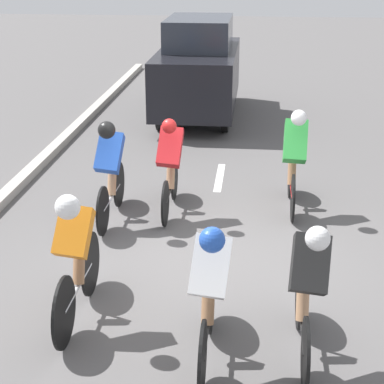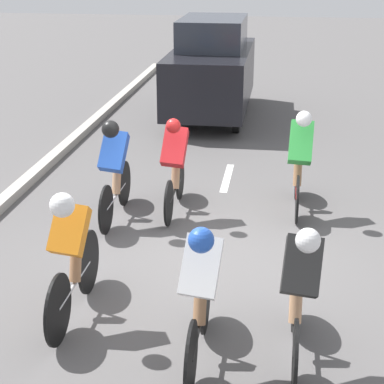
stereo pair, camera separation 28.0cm
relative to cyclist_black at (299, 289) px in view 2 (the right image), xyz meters
The scene contains 10 objects.
ground_plane 2.44m from the cyclist_black, 62.09° to the right, with size 60.00×60.00×0.00m, color #565454.
lane_stripe_mid 2.24m from the cyclist_black, 58.95° to the right, with size 0.12×1.40×0.01m, color white.
lane_stripe_far 5.17m from the cyclist_black, 77.77° to the right, with size 0.12×1.40×0.01m, color white.
cyclist_black is the anchor object (origin of this frame).
cyclist_green 3.69m from the cyclist_black, 90.82° to the right, with size 0.35×1.63×1.56m.
cyclist_red 3.79m from the cyclist_black, 63.32° to the right, with size 0.36×1.64×1.48m.
cyclist_orange 2.30m from the cyclist_black, 10.69° to the right, with size 0.37×1.73×1.49m.
cyclist_white 0.89m from the cyclist_black, 11.28° to the left, with size 0.38×1.72×1.50m.
cyclist_blue 3.89m from the cyclist_black, 50.43° to the right, with size 0.38×1.71×1.52m.
support_car 9.38m from the cyclist_black, 78.74° to the right, with size 1.70×4.12×2.18m.
Camera 2 is at (-0.84, 7.17, 3.63)m, focal length 60.00 mm.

